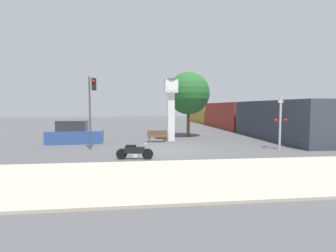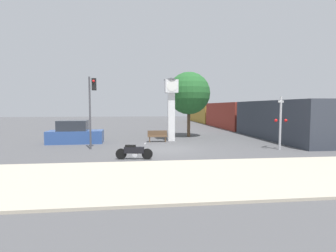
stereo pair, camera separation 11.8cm
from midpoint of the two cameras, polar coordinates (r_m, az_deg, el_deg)
ground_plane at (r=17.75m, az=0.33°, el=-5.09°), size 120.00×120.00×0.00m
sidewalk_strip at (r=10.84m, az=5.01°, el=-10.90°), size 36.00×6.00×0.10m
motorcycle at (r=14.45m, az=-7.17°, el=-5.55°), size 2.02×0.48×0.89m
clock_tower at (r=22.06m, az=0.86°, el=5.83°), size 1.28×1.28×5.30m
freight_train at (r=36.97m, az=12.99°, el=2.30°), size 2.80×38.61×3.40m
traffic_light at (r=18.27m, az=-16.08°, el=5.44°), size 0.50×0.35×4.86m
railroad_crossing_signal at (r=18.98m, az=23.46°, el=1.10°), size 0.90×0.82×3.57m
street_tree at (r=25.08m, az=4.69°, el=7.10°), size 4.01×4.01×6.15m
bench at (r=21.46m, az=-2.16°, el=-2.16°), size 1.60×0.44×0.92m
parked_car at (r=21.86m, az=-19.45°, el=-1.59°), size 4.27×1.96×1.80m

